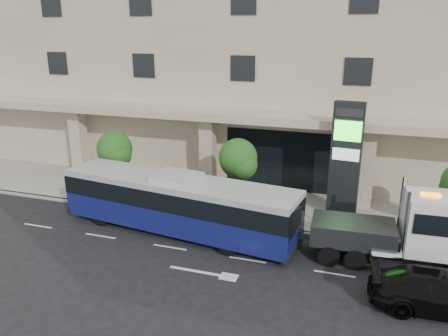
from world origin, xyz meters
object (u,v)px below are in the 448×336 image
object	(u,v)px
black_sedan	(442,292)
signage_pylon	(345,160)
city_bus	(178,203)
tow_truck	(406,233)

from	to	relation	value
black_sedan	signage_pylon	bearing A→B (deg)	24.11
city_bus	tow_truck	bearing A→B (deg)	7.72
city_bus	signage_pylon	xyz separation A→B (m)	(8.14, 4.53, 1.81)
city_bus	tow_truck	distance (m)	11.19
city_bus	signage_pylon	world-z (taller)	signage_pylon
city_bus	signage_pylon	bearing A→B (deg)	36.72
black_sedan	signage_pylon	size ratio (longest dim) A/B	0.82
city_bus	black_sedan	size ratio (longest dim) A/B	2.45
city_bus	signage_pylon	distance (m)	9.49
tow_truck	signage_pylon	distance (m)	5.76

